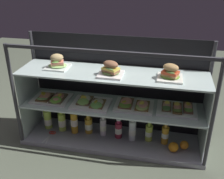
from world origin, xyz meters
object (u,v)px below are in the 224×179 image
Objects in this scene: open_sandwich_tray_mid_left at (52,98)px; open_sandwich_tray_left_of_center at (177,108)px; open_sandwich_tray_far_left at (91,103)px; plated_roll_sandwich_far_left at (57,63)px; juice_bottle_front_fourth at (165,135)px; juice_bottle_front_right_end at (118,130)px; kitchen_scissors at (51,134)px; plated_roll_sandwich_right_of_center at (170,73)px; open_sandwich_tray_mid_right at (134,105)px; juice_bottle_front_second at (132,130)px; orange_fruit_beside_bottles at (184,145)px; plated_roll_sandwich_mid_right at (110,70)px; juice_bottle_back_center at (62,122)px; juice_bottle_front_middle at (89,125)px; juice_bottle_tucked_behind at (74,122)px; juice_bottle_back_right at (149,132)px; juice_bottle_back_left at (48,119)px; orange_fruit_near_left_post at (173,147)px; juice_bottle_front_left_end at (103,127)px.

open_sandwich_tray_left_of_center is at bearing 2.07° from open_sandwich_tray_mid_left.
open_sandwich_tray_far_left is at bearing -1.91° from open_sandwich_tray_mid_left.
juice_bottle_front_fourth is at bearing 0.15° from plated_roll_sandwich_far_left.
kitchen_scissors is at bearing -171.46° from juice_bottle_front_right_end.
open_sandwich_tray_mid_right is (-0.26, 0.03, -0.32)m from plated_roll_sandwich_right_of_center.
juice_bottle_front_second is 3.25× the size of orange_fruit_beside_bottles.
plated_roll_sandwich_right_of_center is at bearing 3.03° from plated_roll_sandwich_mid_right.
juice_bottle_back_center reaches higher than juice_bottle_front_middle.
juice_bottle_back_right is at bearing 1.83° from juice_bottle_tucked_behind.
open_sandwich_tray_mid_left is at bearing 176.67° from plated_roll_sandwich_mid_right.
open_sandwich_tray_mid_right is 0.30m from juice_bottle_front_right_end.
juice_bottle_back_center is 1.16× the size of kitchen_scissors.
juice_bottle_front_second is (0.80, -0.02, 0.01)m from juice_bottle_back_left.
orange_fruit_near_left_post is at bearing -5.86° from juice_bottle_back_center.
open_sandwich_tray_mid_left reaches higher than juice_bottle_front_second.
open_sandwich_tray_left_of_center reaches higher than orange_fruit_beside_bottles.
juice_bottle_front_middle is (-0.76, 0.02, -0.27)m from open_sandwich_tray_left_of_center.
plated_roll_sandwich_right_of_center is 0.92× the size of juice_bottle_back_right.
plated_roll_sandwich_right_of_center is 1.20m from kitchen_scissors.
juice_bottle_front_middle is (0.25, 0.01, -0.01)m from juice_bottle_back_center.
open_sandwich_tray_far_left is at bearing -9.24° from plated_roll_sandwich_far_left.
plated_roll_sandwich_mid_right is at bearing -161.02° from juice_bottle_front_second.
juice_bottle_front_left_end is at bearing 3.68° from juice_bottle_tucked_behind.
open_sandwich_tray_mid_left is 0.41m from juice_bottle_front_middle.
plated_roll_sandwich_far_left reaches higher than juice_bottle_back_left.
plated_roll_sandwich_far_left is 0.86m from juice_bottle_front_second.
juice_bottle_back_center is at bearing -179.39° from juice_bottle_back_right.
open_sandwich_tray_mid_right is 1.35× the size of juice_bottle_back_left.
orange_fruit_near_left_post is at bearing -0.47° from kitchen_scissors.
kitchen_scissors is at bearing -173.25° from juice_bottle_back_right.
kitchen_scissors is (-0.87, -0.10, -0.08)m from juice_bottle_back_right.
plated_roll_sandwich_far_left is 0.72m from open_sandwich_tray_mid_right.
open_sandwich_tray_far_left is 0.85m from orange_fruit_beside_bottles.
plated_roll_sandwich_far_left reaches higher than juice_bottle_front_fourth.
open_sandwich_tray_mid_left is 1.11m from orange_fruit_near_left_post.
juice_bottle_front_second is 2.89× the size of orange_fruit_near_left_post.
juice_bottle_front_second is at bearing -3.83° from juice_bottle_front_left_end.
open_sandwich_tray_mid_right reaches higher than juice_bottle_front_right_end.
juice_bottle_back_center is 1.01m from orange_fruit_near_left_post.
juice_bottle_back_center is at bearing 179.57° from juice_bottle_front_right_end.
juice_bottle_front_second is at bearing 171.99° from plated_roll_sandwich_right_of_center.
open_sandwich_tray_far_left is at bearing -167.02° from juice_bottle_front_right_end.
orange_fruit_near_left_post is at bearing -8.75° from juice_bottle_front_middle.
juice_bottle_front_middle is 0.35m from kitchen_scissors.
juice_bottle_front_second is at bearing -3.84° from juice_bottle_front_middle.
juice_bottle_back_right is at bearing 0.62° from juice_bottle_front_left_end.
juice_bottle_back_left reaches higher than juice_bottle_back_right.
juice_bottle_front_left_end reaches higher than juice_bottle_front_middle.
open_sandwich_tray_far_left is 1.65× the size of juice_bottle_front_right_end.
plated_roll_sandwich_mid_right is 0.60m from juice_bottle_front_second.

